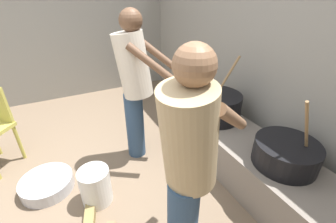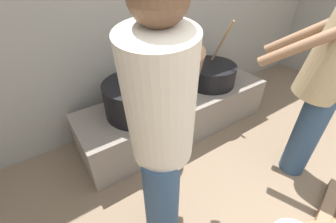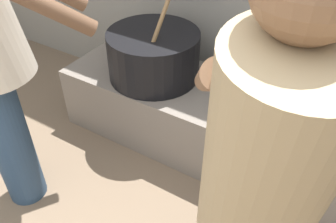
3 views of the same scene
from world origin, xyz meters
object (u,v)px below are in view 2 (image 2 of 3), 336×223
cook_in_tan_shirt (326,79)px  cooking_pot_secondary (211,74)px  cooking_pot_main (137,98)px  cook_in_cream_shirt (161,133)px

cook_in_tan_shirt → cooking_pot_secondary: bearing=94.0°
cooking_pot_main → cook_in_tan_shirt: bearing=-45.1°
cooking_pot_main → cooking_pot_secondary: 0.90m
cook_in_cream_shirt → cook_in_tan_shirt: bearing=-6.0°
cooking_pot_secondary → cook_in_cream_shirt: cook_in_cream_shirt is taller
cooking_pot_secondary → cook_in_cream_shirt: size_ratio=0.42×
cooking_pot_main → cook_in_cream_shirt: cook_in_cream_shirt is taller
cooking_pot_secondary → cook_in_tan_shirt: size_ratio=0.43×
cooking_pot_secondary → cook_in_cream_shirt: (-1.18, -0.88, 0.39)m
cooking_pot_main → cook_in_tan_shirt: 1.41m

